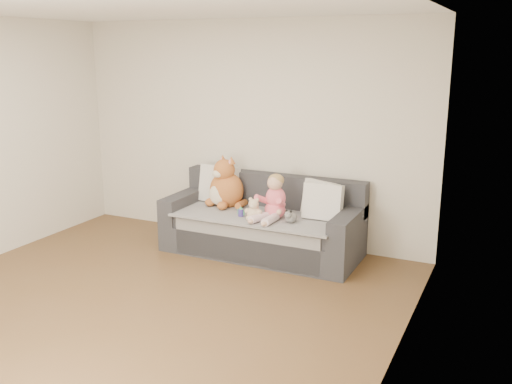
% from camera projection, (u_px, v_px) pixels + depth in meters
% --- Properties ---
extents(room_shell, '(5.00, 5.00, 5.00)m').
position_uv_depth(room_shell, '(143.00, 163.00, 4.95)').
color(room_shell, brown).
rests_on(room_shell, ground).
extents(sofa, '(2.20, 0.94, 0.85)m').
position_uv_depth(sofa, '(263.00, 226.00, 6.46)').
color(sofa, '#2C2D32').
rests_on(sofa, ground).
extents(cushion_left, '(0.50, 0.27, 0.46)m').
position_uv_depth(cushion_left, '(219.00, 184.00, 6.79)').
color(cushion_left, silver).
rests_on(cushion_left, sofa).
extents(cushion_right_back, '(0.46, 0.35, 0.40)m').
position_uv_depth(cushion_right_back, '(320.00, 198.00, 6.24)').
color(cushion_right_back, silver).
rests_on(cushion_right_back, sofa).
extents(cushion_right_front, '(0.43, 0.20, 0.40)m').
position_uv_depth(cushion_right_front, '(323.00, 202.00, 6.11)').
color(cushion_right_front, silver).
rests_on(cushion_right_front, sofa).
extents(toddler, '(0.35, 0.50, 0.49)m').
position_uv_depth(toddler, '(274.00, 200.00, 6.13)').
color(toddler, '#F26C55').
rests_on(toddler, sofa).
extents(plush_cat, '(0.48, 0.43, 0.62)m').
position_uv_depth(plush_cat, '(226.00, 187.00, 6.62)').
color(plush_cat, '#AA5D25').
rests_on(plush_cat, sofa).
extents(teddy_bear, '(0.20, 0.15, 0.25)m').
position_uv_depth(teddy_bear, '(254.00, 211.00, 6.10)').
color(teddy_bear, '#C1B285').
rests_on(teddy_bear, sofa).
extents(plush_cow, '(0.12, 0.19, 0.15)m').
position_uv_depth(plush_cow, '(290.00, 217.00, 6.01)').
color(plush_cow, white).
rests_on(plush_cow, sofa).
extents(sippy_cup, '(0.10, 0.07, 0.11)m').
position_uv_depth(sippy_cup, '(241.00, 211.00, 6.24)').
color(sippy_cup, '#463796').
rests_on(sippy_cup, sofa).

